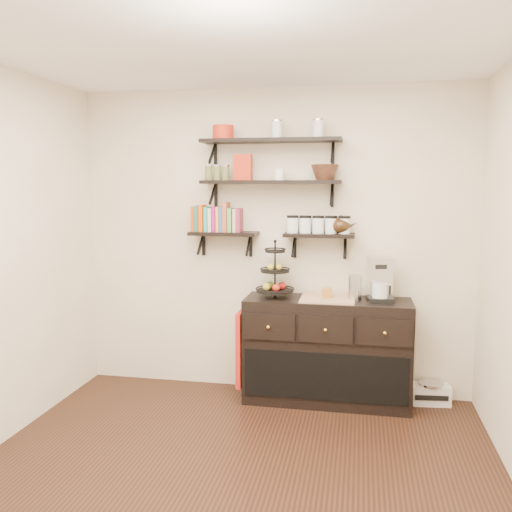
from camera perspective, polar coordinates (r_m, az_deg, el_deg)
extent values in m
plane|color=black|center=(3.62, -3.12, -23.45)|extent=(3.50, 3.50, 0.00)
cube|color=white|center=(3.22, -3.49, 22.62)|extent=(3.50, 3.50, 0.02)
cube|color=white|center=(4.85, 1.80, 1.44)|extent=(3.50, 0.02, 2.70)
cube|color=black|center=(4.70, 1.58, 12.06)|extent=(1.20, 0.27, 0.03)
cube|color=black|center=(4.92, -4.28, 10.49)|extent=(0.02, 0.03, 0.20)
cube|color=black|center=(4.76, 8.11, 10.55)|extent=(0.02, 0.03, 0.20)
cube|color=black|center=(4.69, 1.56, 7.79)|extent=(1.20, 0.27, 0.03)
cube|color=black|center=(4.92, -4.24, 6.42)|extent=(0.02, 0.03, 0.20)
cube|color=black|center=(4.75, 8.03, 6.33)|extent=(0.02, 0.03, 0.20)
cube|color=black|center=(4.80, -3.39, 2.39)|extent=(0.60, 0.25, 0.03)
cube|color=black|center=(4.98, -5.52, 1.22)|extent=(0.02, 0.03, 0.20)
cube|color=black|center=(4.87, -0.55, 1.12)|extent=(0.03, 0.03, 0.20)
cube|color=black|center=(4.67, 6.66, 2.21)|extent=(0.60, 0.25, 0.03)
cube|color=black|center=(4.81, 4.12, 1.02)|extent=(0.03, 0.03, 0.20)
cube|color=black|center=(4.78, 9.37, 0.89)|extent=(0.02, 0.03, 0.20)
cube|color=red|center=(4.87, -6.34, 3.79)|extent=(0.02, 0.15, 0.20)
cube|color=#236244|center=(4.86, -5.97, 4.02)|extent=(0.03, 0.15, 0.24)
cube|color=#DF470B|center=(4.85, -5.53, 3.84)|extent=(0.04, 0.15, 0.21)
cube|color=teal|center=(4.84, -5.12, 4.08)|extent=(0.03, 0.15, 0.25)
cube|color=beige|center=(4.83, -4.73, 3.90)|extent=(0.03, 0.15, 0.22)
cube|color=#AE126E|center=(4.82, -4.28, 4.13)|extent=(0.04, 0.15, 0.26)
cube|color=gold|center=(4.81, -3.84, 3.95)|extent=(0.03, 0.15, 0.23)
cube|color=#344C94|center=(4.80, -3.43, 3.77)|extent=(0.03, 0.15, 0.20)
cube|color=#A44E34|center=(4.79, -2.95, 4.00)|extent=(0.04, 0.15, 0.24)
cube|color=#549C48|center=(4.78, -2.49, 3.82)|extent=(0.03, 0.15, 0.21)
cube|color=#C4A690|center=(4.77, -2.06, 4.05)|extent=(0.03, 0.15, 0.25)
cube|color=maroon|center=(4.76, -1.65, 3.87)|extent=(0.02, 0.15, 0.22)
cylinder|color=silver|center=(4.69, 3.87, 3.25)|extent=(0.10, 0.10, 0.13)
cylinder|color=silver|center=(4.67, 5.21, 3.22)|extent=(0.10, 0.10, 0.13)
cylinder|color=silver|center=(4.66, 6.56, 3.20)|extent=(0.10, 0.10, 0.13)
cylinder|color=silver|center=(4.66, 7.91, 3.17)|extent=(0.10, 0.10, 0.13)
cylinder|color=silver|center=(4.65, 9.26, 3.14)|extent=(0.10, 0.10, 0.13)
cube|color=black|center=(4.74, 7.46, -9.87)|extent=(1.40, 0.45, 0.90)
cube|color=#A57D5B|center=(4.63, 7.56, -4.45)|extent=(0.45, 0.41, 0.02)
sphere|color=gold|center=(4.48, 1.30, -7.52)|extent=(0.04, 0.04, 0.04)
sphere|color=gold|center=(4.43, 7.31, -7.75)|extent=(0.04, 0.04, 0.04)
sphere|color=gold|center=(4.43, 13.41, -7.91)|extent=(0.04, 0.04, 0.04)
cylinder|color=black|center=(4.64, 2.01, -1.49)|extent=(0.02, 0.02, 0.48)
cylinder|color=black|center=(4.67, 2.00, -3.68)|extent=(0.32, 0.32, 0.01)
cylinder|color=black|center=(4.64, 2.01, -1.60)|extent=(0.25, 0.25, 0.02)
cylinder|color=black|center=(4.61, 2.02, 0.50)|extent=(0.17, 0.17, 0.02)
sphere|color=#B21914|center=(4.69, 2.76, -3.15)|extent=(0.07, 0.07, 0.07)
sphere|color=gold|center=(4.64, 1.55, -1.18)|extent=(0.06, 0.06, 0.06)
cube|color=#9A5C23|center=(4.62, 7.51, -3.86)|extent=(0.08, 0.08, 0.08)
cube|color=black|center=(4.62, 12.89, -4.46)|extent=(0.23, 0.22, 0.04)
cube|color=silver|center=(4.66, 12.92, -2.41)|extent=(0.21, 0.11, 0.31)
cube|color=silver|center=(4.57, 13.01, -0.49)|extent=(0.23, 0.22, 0.06)
cylinder|color=silver|center=(4.59, 12.93, -3.55)|extent=(0.15, 0.15, 0.12)
cylinder|color=silver|center=(4.58, 10.36, -3.33)|extent=(0.11, 0.11, 0.22)
cube|color=#A71512|center=(4.74, -1.57, -9.64)|extent=(0.04, 0.28, 0.65)
cube|color=silver|center=(5.00, 17.88, -13.68)|extent=(0.33, 0.19, 0.17)
cylinder|color=silver|center=(4.97, 17.93, -12.64)|extent=(0.23, 0.23, 0.02)
cube|color=black|center=(4.92, 18.00, -14.03)|extent=(0.28, 0.04, 0.04)
cube|color=red|center=(4.74, -1.40, 9.30)|extent=(0.16, 0.07, 0.22)
cylinder|color=white|center=(4.68, 2.48, 8.56)|extent=(0.09, 0.09, 0.10)
cylinder|color=red|center=(4.79, -3.47, 12.86)|extent=(0.18, 0.18, 0.12)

